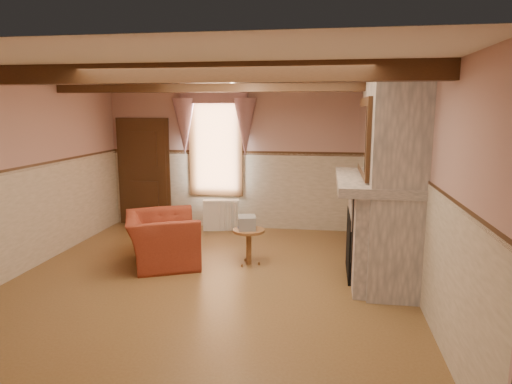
% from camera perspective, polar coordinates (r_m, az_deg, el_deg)
% --- Properties ---
extents(floor, '(5.50, 6.00, 0.01)m').
position_cam_1_polar(floor, '(6.44, -6.01, -11.06)').
color(floor, brown).
rests_on(floor, ground).
extents(ceiling, '(5.50, 6.00, 0.01)m').
position_cam_1_polar(ceiling, '(6.02, -6.52, 14.62)').
color(ceiling, silver).
rests_on(ceiling, wall_back).
extents(wall_back, '(5.50, 0.02, 2.80)m').
position_cam_1_polar(wall_back, '(8.98, -1.25, 4.29)').
color(wall_back, tan).
rests_on(wall_back, floor).
extents(wall_front, '(5.50, 0.02, 2.80)m').
position_cam_1_polar(wall_front, '(3.34, -19.87, -6.65)').
color(wall_front, tan).
rests_on(wall_front, floor).
extents(wall_left, '(0.02, 6.00, 2.80)m').
position_cam_1_polar(wall_left, '(7.29, -27.62, 1.72)').
color(wall_left, tan).
rests_on(wall_left, floor).
extents(wall_right, '(0.02, 6.00, 2.80)m').
position_cam_1_polar(wall_right, '(5.98, 20.10, 0.63)').
color(wall_right, tan).
rests_on(wall_right, floor).
extents(wainscot, '(5.50, 6.00, 1.50)m').
position_cam_1_polar(wainscot, '(6.21, -6.13, -4.60)').
color(wainscot, beige).
rests_on(wainscot, floor).
extents(chair_rail, '(5.50, 6.00, 0.08)m').
position_cam_1_polar(chair_rail, '(6.06, -6.27, 2.28)').
color(chair_rail, black).
rests_on(chair_rail, wainscot).
extents(firebox, '(0.20, 0.95, 0.90)m').
position_cam_1_polar(firebox, '(6.68, 12.25, -6.38)').
color(firebox, black).
rests_on(firebox, floor).
extents(armchair, '(1.44, 1.52, 0.78)m').
position_cam_1_polar(armchair, '(7.14, -11.65, -5.79)').
color(armchair, maroon).
rests_on(armchair, floor).
extents(side_table, '(0.64, 0.64, 0.55)m').
position_cam_1_polar(side_table, '(6.99, -0.91, -6.87)').
color(side_table, brown).
rests_on(side_table, floor).
extents(book_stack, '(0.32, 0.37, 0.20)m').
position_cam_1_polar(book_stack, '(6.92, -1.14, -3.84)').
color(book_stack, '#B7AD8C').
rests_on(book_stack, side_table).
extents(radiator, '(0.72, 0.32, 0.60)m').
position_cam_1_polar(radiator, '(8.96, -4.38, -2.89)').
color(radiator, white).
rests_on(radiator, floor).
extents(bowl, '(0.31, 0.31, 0.08)m').
position_cam_1_polar(bowl, '(6.69, 14.57, 2.40)').
color(bowl, brown).
rests_on(bowl, mantel).
extents(mantel_clock, '(0.14, 0.24, 0.20)m').
position_cam_1_polar(mantel_clock, '(7.20, 14.21, 3.45)').
color(mantel_clock, black).
rests_on(mantel_clock, mantel).
extents(oil_lamp, '(0.11, 0.11, 0.28)m').
position_cam_1_polar(oil_lamp, '(6.80, 14.52, 3.39)').
color(oil_lamp, '#BC8B35').
rests_on(oil_lamp, mantel).
extents(candle_red, '(0.06, 0.06, 0.16)m').
position_cam_1_polar(candle_red, '(6.00, 15.22, 1.89)').
color(candle_red, maroon).
rests_on(candle_red, mantel).
extents(jar_yellow, '(0.06, 0.06, 0.12)m').
position_cam_1_polar(jar_yellow, '(6.08, 15.13, 1.82)').
color(jar_yellow, gold).
rests_on(jar_yellow, mantel).
extents(fireplace, '(0.85, 2.00, 2.80)m').
position_cam_1_polar(fireplace, '(6.51, 16.30, 1.59)').
color(fireplace, gray).
rests_on(fireplace, floor).
extents(mantel, '(1.05, 2.05, 0.12)m').
position_cam_1_polar(mantel, '(6.50, 14.71, 1.29)').
color(mantel, gray).
rests_on(mantel, fireplace).
extents(overmantel_mirror, '(0.06, 1.44, 1.04)m').
position_cam_1_polar(overmantel_mirror, '(6.42, 13.31, 6.73)').
color(overmantel_mirror, silver).
rests_on(overmantel_mirror, fireplace).
extents(door, '(1.10, 0.10, 2.10)m').
position_cam_1_polar(door, '(9.56, -13.80, 2.24)').
color(door, black).
rests_on(door, floor).
extents(window, '(1.06, 0.08, 2.02)m').
position_cam_1_polar(window, '(9.05, -5.05, 5.89)').
color(window, white).
rests_on(window, wall_back).
extents(window_drapes, '(1.30, 0.14, 1.40)m').
position_cam_1_polar(window_drapes, '(8.94, -5.25, 9.68)').
color(window_drapes, gray).
rests_on(window_drapes, wall_back).
extents(ceiling_beam_front, '(5.50, 0.18, 0.20)m').
position_cam_1_polar(ceiling_beam_front, '(4.87, -10.36, 14.39)').
color(ceiling_beam_front, black).
rests_on(ceiling_beam_front, ceiling).
extents(ceiling_beam_back, '(5.50, 0.18, 0.20)m').
position_cam_1_polar(ceiling_beam_back, '(7.18, -3.90, 13.15)').
color(ceiling_beam_back, black).
rests_on(ceiling_beam_back, ceiling).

